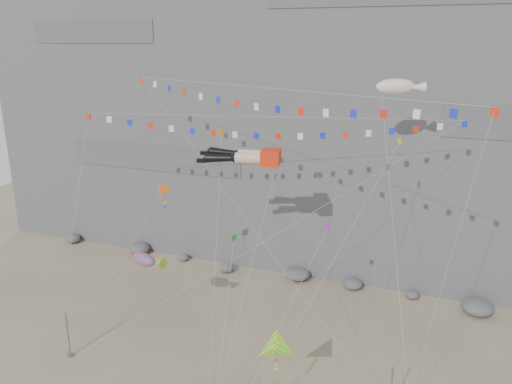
# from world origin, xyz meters

# --- Properties ---
(ground) EXTENTS (120.00, 120.00, 0.00)m
(ground) POSITION_xyz_m (0.00, 0.00, 0.00)
(ground) COLOR tan
(ground) RESTS_ON ground
(cliff) EXTENTS (80.00, 28.00, 50.00)m
(cliff) POSITION_xyz_m (0.00, 32.00, 25.00)
(cliff) COLOR slate
(cliff) RESTS_ON ground
(talus_boulders) EXTENTS (60.00, 3.00, 1.20)m
(talus_boulders) POSITION_xyz_m (0.00, 17.00, 0.60)
(talus_boulders) COLOR slate
(talus_boulders) RESTS_ON ground
(anchor_pole_left) EXTENTS (0.12, 0.12, 4.01)m
(anchor_pole_left) POSITION_xyz_m (-13.92, -2.87, 2.00)
(anchor_pole_left) COLOR slate
(anchor_pole_left) RESTS_ON ground
(legs_kite) EXTENTS (6.97, 16.48, 22.08)m
(legs_kite) POSITION_xyz_m (-1.53, 6.04, 15.98)
(legs_kite) COLOR red
(legs_kite) RESTS_ON ground
(flag_banner_upper) EXTENTS (31.45, 17.57, 26.80)m
(flag_banner_upper) POSITION_xyz_m (-0.99, 9.23, 18.80)
(flag_banner_upper) COLOR red
(flag_banner_upper) RESTS_ON ground
(flag_banner_lower) EXTENTS (29.66, 12.88, 25.38)m
(flag_banner_lower) POSITION_xyz_m (0.66, 4.35, 21.66)
(flag_banner_lower) COLOR red
(flag_banner_lower) RESTS_ON ground
(harlequin_kite) EXTENTS (6.73, 8.76, 16.02)m
(harlequin_kite) POSITION_xyz_m (-8.75, 4.64, 12.79)
(harlequin_kite) COLOR red
(harlequin_kite) RESTS_ON ground
(fish_windsock) EXTENTS (7.33, 6.28, 10.33)m
(fish_windsock) POSITION_xyz_m (-9.58, 2.20, 7.24)
(fish_windsock) COLOR #E73C0B
(fish_windsock) RESTS_ON ground
(delta_kite) EXTENTS (3.06, 4.70, 7.49)m
(delta_kite) POSITION_xyz_m (4.13, -3.50, 5.45)
(delta_kite) COLOR yellow
(delta_kite) RESTS_ON ground
(blimp_windsock) EXTENTS (6.28, 15.91, 26.15)m
(blimp_windsock) POSITION_xyz_m (9.22, 11.43, 21.41)
(blimp_windsock) COLOR beige
(blimp_windsock) RESTS_ON ground
(small_kite_a) EXTENTS (5.47, 14.87, 23.04)m
(small_kite_a) POSITION_xyz_m (-4.59, 7.71, 17.10)
(small_kite_a) COLOR orange
(small_kite_a) RESTS_ON ground
(small_kite_b) EXTENTS (4.36, 11.58, 16.11)m
(small_kite_b) POSITION_xyz_m (5.40, 4.71, 10.86)
(small_kite_b) COLOR purple
(small_kite_b) RESTS_ON ground
(small_kite_c) EXTENTS (2.58, 9.49, 13.89)m
(small_kite_c) POSITION_xyz_m (-1.04, 1.69, 10.40)
(small_kite_c) COLOR green
(small_kite_c) RESTS_ON ground
(small_kite_d) EXTENTS (8.41, 16.38, 24.77)m
(small_kite_d) POSITION_xyz_m (9.89, 8.50, 17.13)
(small_kite_d) COLOR yellow
(small_kite_d) RESTS_ON ground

